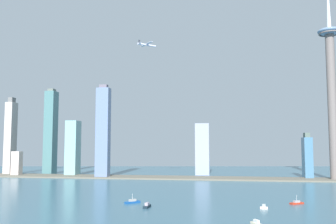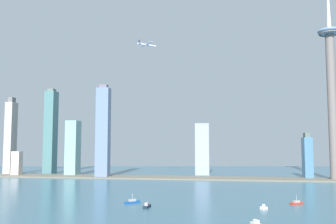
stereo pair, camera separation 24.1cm
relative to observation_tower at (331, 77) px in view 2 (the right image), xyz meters
The scene contains 15 objects.
waterfront_pier 346.61m from the observation_tower, behind, with size 882.26×62.17×2.41m, color #656154.
observation_tower is the anchor object (origin of this frame).
skyscraper_0 592.58m from the observation_tower, behind, with size 16.09×14.65×46.50m.
skyscraper_1 267.12m from the observation_tower, 160.65° to the left, with size 27.49×14.49×101.38m.
skyscraper_2 409.04m from the observation_tower, behind, with size 23.39×17.89×169.30m.
skyscraper_3 143.14m from the observation_tower, 143.47° to the left, with size 14.01×27.42×80.29m.
skyscraper_4 486.76m from the observation_tower, behind, with size 22.30×26.49×105.61m.
skyscraper_5 612.36m from the observation_tower, behind, with size 15.52×21.64×154.05m.
skyscraper_6 541.70m from the observation_tower, behind, with size 19.85×24.39×173.98m.
boat_0 428.45m from the observation_tower, 130.16° to the right, with size 5.27×14.83×4.78m.
boat_1 327.19m from the observation_tower, 112.93° to the right, with size 15.03×11.99×8.77m.
boat_2 428.55m from the observation_tower, 113.50° to the right, with size 8.61×12.11×3.84m.
boat_3 367.00m from the observation_tower, 116.35° to the right, with size 7.13×2.93×4.65m.
boat_4 425.36m from the observation_tower, 134.65° to the right, with size 14.90×15.33×9.59m.
airplane 316.82m from the observation_tower, 168.40° to the right, with size 30.05×30.16×8.12m.
Camera 2 is at (122.61, -151.62, 60.19)m, focal length 39.03 mm.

